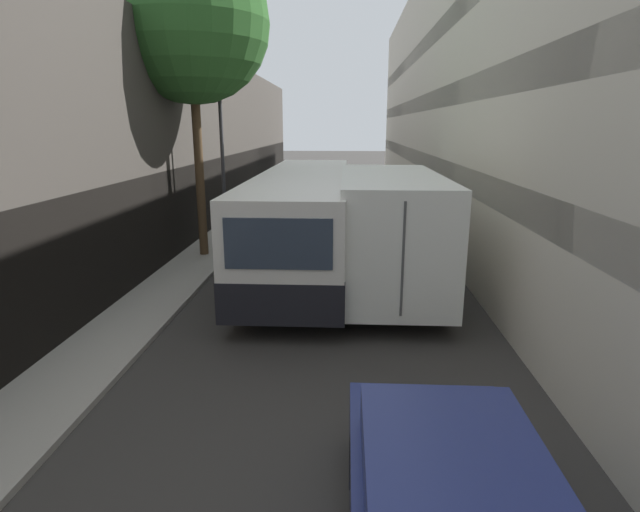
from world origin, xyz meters
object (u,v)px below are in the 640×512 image
(box_truck, at_px, (386,224))
(panel_van, at_px, (318,189))
(street_lamp, at_px, (220,113))
(bus, at_px, (304,218))
(street_tree_left, at_px, (190,23))

(box_truck, relative_size, panel_van, 1.88)
(panel_van, bearing_deg, street_lamp, -107.27)
(bus, xyz_separation_m, street_lamp, (-2.84, 1.76, 3.07))
(street_tree_left, bearing_deg, street_lamp, 52.23)
(street_lamp, bearing_deg, street_tree_left, -127.77)
(bus, bearing_deg, panel_van, 90.93)
(street_lamp, height_order, street_tree_left, street_tree_left)
(bus, height_order, street_lamp, street_lamp)
(box_truck, relative_size, street_lamp, 1.36)
(box_truck, xyz_separation_m, street_tree_left, (-5.78, 2.46, 5.53))
(box_truck, distance_m, street_lamp, 6.79)
(box_truck, distance_m, panel_van, 12.09)
(panel_van, xyz_separation_m, street_lamp, (-2.68, -8.61, 3.48))
(bus, bearing_deg, street_tree_left, 163.46)
(panel_van, xyz_separation_m, street_tree_left, (-3.25, -9.35, 6.05))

